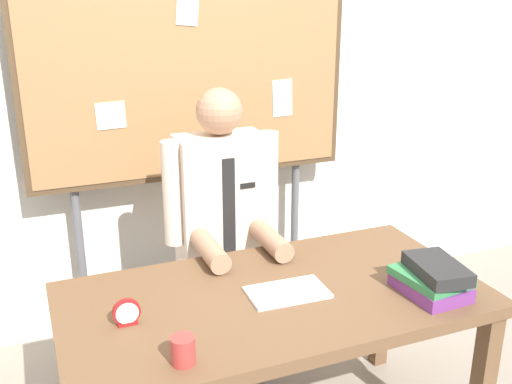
{
  "coord_description": "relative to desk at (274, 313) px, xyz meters",
  "views": [
    {
      "loc": [
        -0.82,
        -1.85,
        1.85
      ],
      "look_at": [
        0.0,
        0.19,
        1.08
      ],
      "focal_mm": 41.9,
      "sensor_mm": 36.0,
      "label": 1
    }
  ],
  "objects": [
    {
      "name": "coffee_mug",
      "position": [
        -0.44,
        -0.3,
        0.13
      ],
      "size": [
        0.08,
        0.08,
        0.09
      ],
      "primitive_type": "cylinder",
      "color": "#B23833",
      "rests_on": "desk"
    },
    {
      "name": "desk_clock",
      "position": [
        -0.56,
        -0.01,
        0.13
      ],
      "size": [
        0.1,
        0.04,
        0.1
      ],
      "color": "maroon",
      "rests_on": "desk"
    },
    {
      "name": "open_notebook",
      "position": [
        0.05,
        -0.02,
        0.09
      ],
      "size": [
        0.31,
        0.19,
        0.01
      ],
      "primitive_type": "cube",
      "rotation": [
        0.0,
        0.0,
        -0.04
      ],
      "color": "silver",
      "rests_on": "desk"
    },
    {
      "name": "bulletin_board",
      "position": [
        0.0,
        1.06,
        0.84
      ],
      "size": [
        1.67,
        0.09,
        2.13
      ],
      "color": "#4C3823",
      "rests_on": "ground_plane"
    },
    {
      "name": "back_wall",
      "position": [
        0.0,
        1.26,
        0.7
      ],
      "size": [
        6.4,
        0.08,
        2.7
      ],
      "primitive_type": "cube",
      "color": "silver",
      "rests_on": "ground_plane"
    },
    {
      "name": "person",
      "position": [
        0.0,
        0.61,
        0.02
      ],
      "size": [
        0.55,
        0.56,
        1.42
      ],
      "color": "#2D2D33",
      "rests_on": "ground_plane"
    },
    {
      "name": "book_stack",
      "position": [
        0.55,
        -0.22,
        0.15
      ],
      "size": [
        0.24,
        0.3,
        0.13
      ],
      "color": "#72337F",
      "rests_on": "desk"
    },
    {
      "name": "desk",
      "position": [
        0.0,
        0.0,
        0.0
      ],
      "size": [
        1.61,
        0.83,
        0.73
      ],
      "color": "brown",
      "rests_on": "ground_plane"
    }
  ]
}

